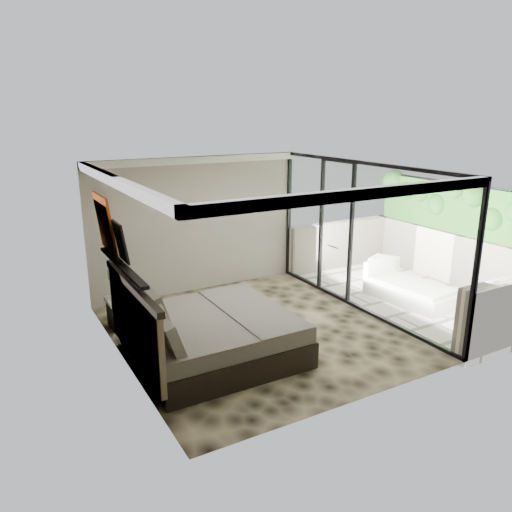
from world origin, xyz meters
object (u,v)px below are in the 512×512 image
ottoman (383,269)px  lounger (408,290)px  table_lamp (117,277)px  nightstand (123,312)px  bed (207,334)px

ottoman → lounger: lounger is taller
table_lamp → lounger: table_lamp is taller
nightstand → bed: bearing=-52.9°
bed → table_lamp: bed is taller
nightstand → table_lamp: bearing=176.1°
ottoman → lounger: bearing=-110.2°
table_lamp → lounger: 5.62m
bed → nightstand: (-0.81, 1.82, -0.14)m
nightstand → table_lamp: 0.66m
ottoman → table_lamp: bearing=175.8°
table_lamp → ottoman: (5.78, -0.42, -0.64)m
lounger → nightstand: bearing=157.4°
bed → ottoman: size_ratio=4.55×
ottoman → nightstand: bearing=175.9°
nightstand → lounger: bearing=-3.4°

